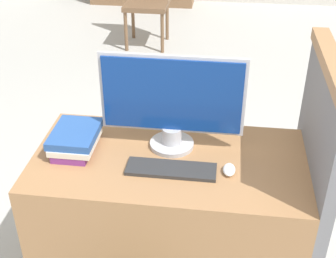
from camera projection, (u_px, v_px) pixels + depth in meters
desk at (169, 224)px, 2.18m from camera, size 1.17×0.62×0.75m
carrel_divider at (309, 187)px, 2.03m from camera, size 0.07×0.72×1.21m
monitor at (172, 102)px, 1.95m from camera, size 0.61×0.19×0.43m
keyboard at (171, 169)px, 1.91m from camera, size 0.37×0.11×0.02m
mouse at (229, 170)px, 1.89m from camera, size 0.05×0.08×0.03m
book_stack at (75, 140)px, 2.02m from camera, size 0.19×0.25×0.09m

